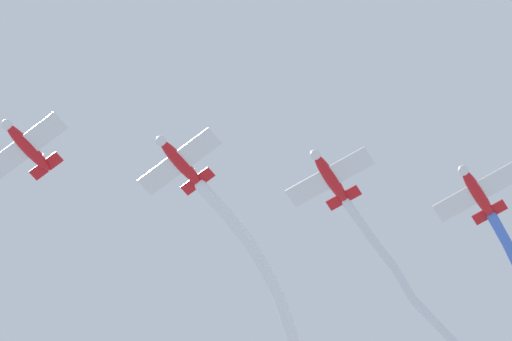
{
  "coord_description": "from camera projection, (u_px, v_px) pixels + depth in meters",
  "views": [
    {
      "loc": [
        34.08,
        -11.82,
        6.14
      ],
      "look_at": [
        11.19,
        11.96,
        78.19
      ],
      "focal_mm": 77.66,
      "sensor_mm": 36.0,
      "label": 1
    }
  ],
  "objects": [
    {
      "name": "smoke_trail_left_wing",
      "position": [
        276.0,
        314.0,
        82.16
      ],
      "size": [
        8.84,
        21.74,
        4.16
      ],
      "color": "white"
    },
    {
      "name": "airplane_slot",
      "position": [
        477.0,
        192.0,
        80.39
      ],
      "size": [
        6.77,
        5.13,
        1.67
      ],
      "rotation": [
        0.0,
        0.0,
        4.9
      ],
      "color": "red"
    },
    {
      "name": "airplane_lead",
      "position": [
        27.0,
        146.0,
        78.06
      ],
      "size": [
        6.73,
        5.05,
        1.67
      ],
      "rotation": [
        0.0,
        0.0,
        4.82
      ],
      "color": "red"
    },
    {
      "name": "airplane_right_wing",
      "position": [
        330.0,
        177.0,
        79.61
      ],
      "size": [
        6.78,
        5.14,
        1.67
      ],
      "rotation": [
        0.0,
        0.0,
        4.92
      ],
      "color": "red"
    },
    {
      "name": "smoke_trail_right_wing",
      "position": [
        417.0,
        296.0,
        83.69
      ],
      "size": [
        3.06,
        20.01,
        1.21
      ],
      "color": "white"
    },
    {
      "name": "airplane_left_wing",
      "position": [
        180.0,
        162.0,
        78.83
      ],
      "size": [
        6.72,
        5.04,
        1.67
      ],
      "rotation": [
        0.0,
        0.0,
        4.81
      ],
      "color": "red"
    }
  ]
}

